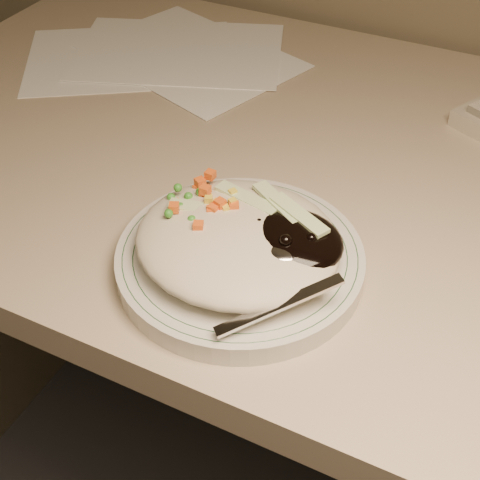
% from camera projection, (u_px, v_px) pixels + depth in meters
% --- Properties ---
extents(desk, '(1.40, 0.70, 0.74)m').
position_uv_depth(desk, '(381.00, 304.00, 0.88)').
color(desk, tan).
rests_on(desk, ground).
extents(plate, '(0.24, 0.24, 0.02)m').
position_uv_depth(plate, '(240.00, 260.00, 0.63)').
color(plate, beige).
rests_on(plate, desk).
extents(plate_rim, '(0.22, 0.22, 0.00)m').
position_uv_depth(plate_rim, '(240.00, 253.00, 0.63)').
color(plate_rim, '#144723').
rests_on(plate_rim, plate).
extents(meal, '(0.21, 0.19, 0.05)m').
position_uv_depth(meal, '(244.00, 237.00, 0.61)').
color(meal, '#BFB49B').
rests_on(meal, plate).
extents(papers, '(0.44, 0.36, 0.00)m').
position_uv_depth(papers, '(167.00, 54.00, 0.98)').
color(papers, white).
rests_on(papers, desk).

